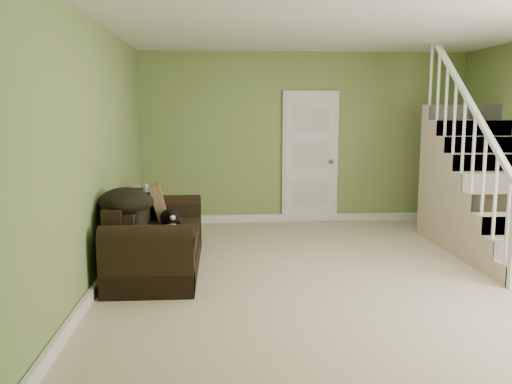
{
  "coord_description": "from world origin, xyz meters",
  "views": [
    {
      "loc": [
        -1.29,
        -5.54,
        1.72
      ],
      "look_at": [
        -0.89,
        0.38,
        0.83
      ],
      "focal_mm": 38.0,
      "sensor_mm": 36.0,
      "label": 1
    }
  ],
  "objects": [
    {
      "name": "baseboard_left",
      "position": [
        -2.47,
        0.0,
        0.06
      ],
      "size": [
        0.04,
        5.5,
        0.12
      ],
      "primitive_type": "cube",
      "color": "white",
      "rests_on": "floor"
    },
    {
      "name": "ceiling",
      "position": [
        0.0,
        0.0,
        2.6
      ],
      "size": [
        5.0,
        5.5,
        0.01
      ],
      "primitive_type": "cube",
      "color": "white",
      "rests_on": "wall_back"
    },
    {
      "name": "side_table",
      "position": [
        -2.24,
        1.36,
        0.29
      ],
      "size": [
        0.55,
        0.55,
        0.79
      ],
      "rotation": [
        0.0,
        0.0,
        -0.22
      ],
      "color": "black",
      "rests_on": "floor"
    },
    {
      "name": "wall_front",
      "position": [
        0.0,
        -2.75,
        1.3
      ],
      "size": [
        5.0,
        0.04,
        2.6
      ],
      "primitive_type": "cube",
      "color": "olive",
      "rests_on": "floor"
    },
    {
      "name": "sofa",
      "position": [
        -2.01,
        0.27,
        0.3
      ],
      "size": [
        0.87,
        2.01,
        0.8
      ],
      "color": "black",
      "rests_on": "floor"
    },
    {
      "name": "wall_back",
      "position": [
        0.0,
        2.75,
        1.3
      ],
      "size": [
        5.0,
        0.04,
        2.6
      ],
      "primitive_type": "cube",
      "color": "olive",
      "rests_on": "floor"
    },
    {
      "name": "floor",
      "position": [
        0.0,
        0.0,
        0.0
      ],
      "size": [
        5.0,
        5.5,
        0.01
      ],
      "primitive_type": "cube",
      "color": "#C7AC90",
      "rests_on": "ground"
    },
    {
      "name": "banana",
      "position": [
        -1.83,
        -0.08,
        0.46
      ],
      "size": [
        0.07,
        0.18,
        0.05
      ],
      "primitive_type": "ellipsoid",
      "rotation": [
        0.0,
        0.0,
        0.11
      ],
      "color": "yellow",
      "rests_on": "sofa"
    },
    {
      "name": "door",
      "position": [
        0.1,
        2.71,
        1.01
      ],
      "size": [
        0.86,
        0.12,
        2.02
      ],
      "color": "white",
      "rests_on": "floor"
    },
    {
      "name": "staircase",
      "position": [
        1.99,
        0.97,
        0.64
      ],
      "size": [
        1.0,
        2.51,
        2.82
      ],
      "color": "#C7AC90",
      "rests_on": "floor"
    },
    {
      "name": "wall_left",
      "position": [
        -2.5,
        0.0,
        1.3
      ],
      "size": [
        0.04,
        5.5,
        2.6
      ],
      "primitive_type": "cube",
      "color": "olive",
      "rests_on": "floor"
    },
    {
      "name": "baseboard_back",
      "position": [
        0.0,
        2.72,
        0.06
      ],
      "size": [
        5.0,
        0.04,
        0.12
      ],
      "primitive_type": "cube",
      "color": "white",
      "rests_on": "floor"
    },
    {
      "name": "cat",
      "position": [
        -1.87,
        0.5,
        0.53
      ],
      "size": [
        0.31,
        0.52,
        0.25
      ],
      "rotation": [
        0.0,
        0.0,
        0.25
      ],
      "color": "black",
      "rests_on": "sofa"
    },
    {
      "name": "throw_blanket",
      "position": [
        -2.24,
        -0.13,
        0.82
      ],
      "size": [
        0.63,
        0.76,
        0.27
      ],
      "primitive_type": "ellipsoid",
      "rotation": [
        0.0,
        0.0,
        -0.21
      ],
      "color": "black",
      "rests_on": "sofa"
    },
    {
      "name": "throw_pillow",
      "position": [
        -2.02,
        0.95,
        0.6
      ],
      "size": [
        0.28,
        0.5,
        0.49
      ],
      "primitive_type": "cube",
      "rotation": [
        0.0,
        -0.24,
        0.11
      ],
      "color": "#46311C",
      "rests_on": "sofa"
    }
  ]
}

